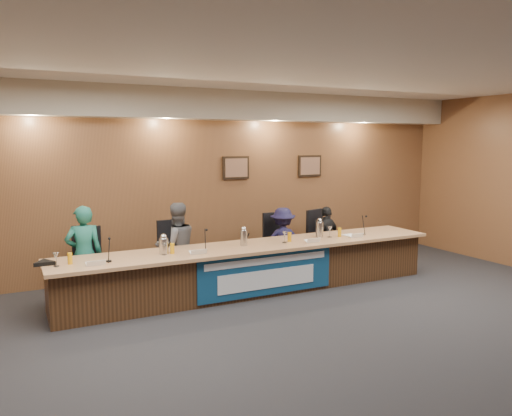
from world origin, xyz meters
The scene contains 40 objects.
floor centered at (0.00, 0.00, 0.00)m, with size 10.00×10.00×0.00m, color black.
ceiling centered at (0.00, 0.00, 3.20)m, with size 10.00×8.00×0.04m, color silver.
wall_back centered at (0.00, 4.00, 1.60)m, with size 10.00×0.04×3.20m, color brown.
soffit centered at (0.00, 3.75, 2.95)m, with size 10.00×0.50×0.50m, color beige.
dais_body centered at (0.00, 2.40, 0.35)m, with size 6.00×0.80×0.70m, color #3F2715.
dais_top centered at (0.00, 2.35, 0.72)m, with size 6.10×0.95×0.05m, color #B07F55.
banner centered at (0.00, 1.99, 0.38)m, with size 2.20×0.02×0.65m, color navy.
banner_text_upper centered at (0.00, 1.97, 0.58)m, with size 2.00×0.01×0.10m, color silver.
banner_text_lower centered at (0.00, 1.97, 0.30)m, with size 1.60×0.01×0.28m, color silver.
wall_photo_left centered at (0.40, 3.97, 1.85)m, with size 0.52×0.04×0.42m, color black.
wall_photo_right centered at (2.00, 3.97, 1.85)m, with size 0.52×0.04×0.42m, color black.
panelist_a centered at (-2.44, 3.02, 0.71)m, with size 0.52×0.34×1.42m, color #1B6355.
panelist_b centered at (-1.06, 3.02, 0.69)m, with size 0.67×0.53×1.39m, color #55555A.
panelist_c centered at (0.85, 3.02, 0.60)m, with size 0.77×0.44×1.19m, color #161335.
panelist_d centered at (1.78, 3.02, 0.58)m, with size 0.68×0.28×1.16m, color black.
office_chair_a centered at (-2.44, 3.12, 0.48)m, with size 0.48×0.48×0.08m, color black.
office_chair_b centered at (-1.06, 3.12, 0.48)m, with size 0.48×0.48×0.08m, color black.
office_chair_c centered at (0.85, 3.12, 0.48)m, with size 0.48×0.48×0.08m, color black.
office_chair_d centered at (1.78, 3.12, 0.48)m, with size 0.48×0.48×0.08m, color black.
nameplate_a centered at (-2.42, 2.07, 0.80)m, with size 0.24×0.06×0.09m, color white.
microphone_a centered at (-2.23, 2.22, 0.76)m, with size 0.07×0.07×0.02m, color black.
juice_glass_a centered at (-2.70, 2.32, 0.82)m, with size 0.06×0.06×0.15m, color #ECA40F.
water_glass_a centered at (-2.87, 2.27, 0.84)m, with size 0.08×0.08×0.18m, color silver.
nameplate_b centered at (-1.02, 2.11, 0.80)m, with size 0.24×0.06×0.09m, color white.
microphone_b centered at (-0.88, 2.26, 0.76)m, with size 0.07×0.07×0.02m, color black.
juice_glass_b centered at (-1.34, 2.33, 0.82)m, with size 0.06×0.06×0.15m, color #ECA40F.
water_glass_b centered at (-1.47, 2.30, 0.84)m, with size 0.08×0.08×0.18m, color silver.
nameplate_c centered at (0.87, 2.08, 0.80)m, with size 0.24×0.06×0.09m, color white.
microphone_c centered at (1.01, 2.26, 0.76)m, with size 0.07×0.07×0.02m, color black.
juice_glass_c centered at (0.58, 2.33, 0.82)m, with size 0.06×0.06×0.15m, color #ECA40F.
water_glass_c centered at (0.46, 2.27, 0.84)m, with size 0.08×0.08×0.18m, color silver.
nameplate_d centered at (1.74, 2.10, 0.80)m, with size 0.24×0.06×0.09m, color white.
microphone_d centered at (1.99, 2.29, 0.76)m, with size 0.07×0.07×0.02m, color black.
juice_glass_d centered at (1.54, 2.31, 0.82)m, with size 0.06×0.06×0.15m, color #ECA40F.
water_glass_d centered at (1.36, 2.34, 0.84)m, with size 0.08×0.08×0.18m, color silver.
carafe_left centered at (-1.46, 2.35, 0.86)m, with size 0.13×0.13×0.22m, color silver.
carafe_mid centered at (-0.20, 2.38, 0.87)m, with size 0.11×0.11×0.24m, color silver.
carafe_right centered at (1.21, 2.43, 0.87)m, with size 0.13×0.13×0.25m, color silver.
speakerphone centered at (-3.00, 2.44, 0.78)m, with size 0.32×0.32×0.05m, color black.
paper_stack centered at (1.79, 2.29, 0.75)m, with size 0.22×0.30×0.01m, color white.
Camera 1 is at (-3.38, -4.37, 2.31)m, focal length 35.00 mm.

